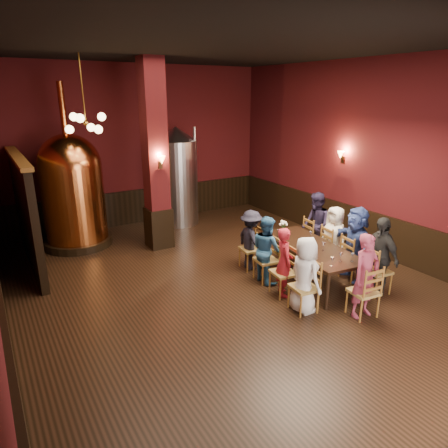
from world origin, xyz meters
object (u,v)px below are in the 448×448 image
person_2 (267,249)px  copper_kettle (72,190)px  dining_table (311,249)px  steel_vessel (177,176)px  person_1 (284,262)px  person_0 (305,275)px  rose_vase (284,225)px

person_2 → copper_kettle: size_ratio=0.35×
dining_table → copper_kettle: copper_kettle is taller
person_2 → steel_vessel: size_ratio=0.49×
person_2 → steel_vessel: 4.53m
dining_table → person_1: 0.91m
person_1 → steel_vessel: steel_vessel is taller
person_0 → copper_kettle: copper_kettle is taller
steel_vessel → dining_table: bearing=-82.4°
person_1 → copper_kettle: 5.61m
person_1 → rose_vase: bearing=-15.3°
person_1 → copper_kettle: size_ratio=0.34×
person_2 → copper_kettle: bearing=37.4°
person_2 → rose_vase: size_ratio=4.39×
person_0 → dining_table: bearing=-45.5°
dining_table → rose_vase: size_ratio=7.95×
person_1 → person_2: 0.66m
dining_table → steel_vessel: steel_vessel is taller
dining_table → steel_vessel: size_ratio=0.89×
dining_table → steel_vessel: 5.00m
person_2 → steel_vessel: (0.14, 4.47, 0.72)m
person_0 → person_2: (0.17, 1.32, -0.00)m
person_0 → rose_vase: (0.96, 1.74, 0.26)m
person_1 → rose_vase: size_ratio=4.29×
person_0 → copper_kettle: (-2.67, 5.49, 0.75)m
person_1 → rose_vase: person_1 is taller
steel_vessel → rose_vase: size_ratio=8.95×
person_0 → person_1: person_0 is taller
dining_table → rose_vase: rose_vase is taller
rose_vase → dining_table: bearing=-89.0°
person_1 → steel_vessel: (0.23, 5.12, 0.74)m
dining_table → person_0: 1.31m
dining_table → person_1: bearing=-158.8°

